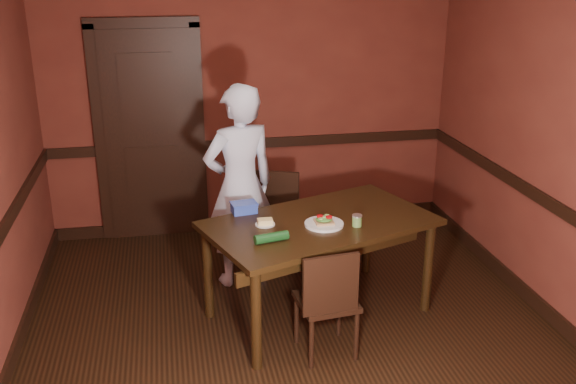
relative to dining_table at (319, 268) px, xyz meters
name	(u,v)px	position (x,y,z in m)	size (l,w,h in m)	color
floor	(297,342)	(-0.25, -0.38, -0.40)	(4.00, 4.50, 0.01)	black
wall_back	(251,99)	(-0.25, 1.87, 0.95)	(4.00, 0.02, 2.70)	#5E251C
wall_front	(435,366)	(-0.25, -2.63, 0.95)	(4.00, 0.02, 2.70)	#5E251C
wall_right	(571,151)	(1.75, -0.38, 0.95)	(0.02, 4.50, 2.70)	#5E251C
dado_back	(252,143)	(-0.25, 1.85, 0.50)	(4.00, 0.03, 0.10)	black
dado_right	(560,209)	(1.73, -0.38, 0.50)	(0.03, 4.50, 0.10)	black
baseboard_back	(254,220)	(-0.25, 1.85, -0.34)	(4.00, 0.03, 0.12)	black
baseboard_left	(9,366)	(-2.24, -0.38, -0.34)	(0.03, 4.50, 0.12)	black
baseboard_right	(544,309)	(1.73, -0.38, -0.34)	(0.03, 4.50, 0.12)	black
door	(150,130)	(-1.25, 1.83, 0.70)	(1.05, 0.07, 2.20)	black
dining_table	(319,268)	(0.00, 0.00, 0.00)	(1.69, 0.95, 0.79)	black
chair_far	(287,224)	(-0.10, 0.79, 0.05)	(0.41, 0.41, 0.88)	black
chair_near	(326,299)	(-0.08, -0.52, 0.02)	(0.39, 0.39, 0.83)	black
person	(240,187)	(-0.52, 0.67, 0.47)	(0.63, 0.41, 1.73)	silver
sandwich_plate	(324,223)	(0.01, -0.09, 0.42)	(0.29, 0.29, 0.07)	silver
sauce_jar	(357,220)	(0.24, -0.15, 0.44)	(0.08, 0.08, 0.09)	#5C8942
cheese_saucer	(265,223)	(-0.42, 0.00, 0.41)	(0.15, 0.15, 0.05)	silver
food_tub	(244,208)	(-0.54, 0.27, 0.44)	(0.21, 0.16, 0.08)	#304AB9
wrapped_veg	(271,237)	(-0.42, -0.31, 0.43)	(0.07, 0.07, 0.24)	#113916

